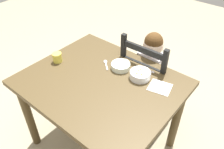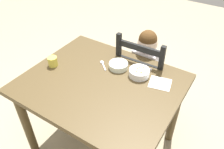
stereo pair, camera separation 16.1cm
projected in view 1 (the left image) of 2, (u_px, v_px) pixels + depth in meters
ground_plane at (103, 142)px, 2.18m from camera, size 8.00×8.00×0.00m
dining_table at (101, 92)px, 1.78m from camera, size 1.14×0.94×0.77m
dining_chair at (147, 82)px, 2.14m from camera, size 0.43×0.43×0.97m
child_figure at (149, 68)px, 2.03m from camera, size 0.32×0.31×0.98m
bowl_of_peas at (121, 66)px, 1.81m from camera, size 0.15×0.15×0.05m
bowl_of_carrots at (140, 75)px, 1.72m from camera, size 0.16×0.16×0.06m
spoon at (106, 63)px, 1.88m from camera, size 0.12×0.11×0.01m
drinking_cup at (57, 57)px, 1.88m from camera, size 0.08×0.08×0.08m
paper_napkin at (160, 87)px, 1.65m from camera, size 0.18×0.17×0.00m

